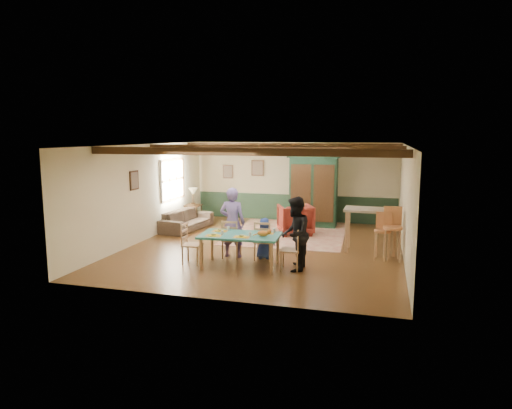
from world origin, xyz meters
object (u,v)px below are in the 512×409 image
(person_man, at_px, (232,222))
(bar_stool_right, at_px, (393,234))
(dining_chair_end_right, at_px, (290,249))
(bar_stool_left, at_px, (383,236))
(dining_chair_far_right, at_px, (264,240))
(dining_chair_end_left, at_px, (192,244))
(table_lamp, at_px, (193,196))
(cat, at_px, (263,233))
(counter_table, at_px, (371,230))
(armoire, at_px, (314,191))
(person_child, at_px, (264,238))
(dining_table, at_px, (240,251))
(dining_chair_far_left, at_px, (232,239))
(sofa, at_px, (187,220))
(armchair, at_px, (295,219))
(end_table, at_px, (193,214))

(person_man, bearing_deg, bar_stool_right, -172.21)
(dining_chair_end_right, height_order, bar_stool_left, bar_stool_left)
(dining_chair_far_right, xyz_separation_m, bar_stool_left, (2.73, 0.77, 0.09))
(dining_chair_end_left, distance_m, table_lamp, 5.00)
(person_man, bearing_deg, cat, 136.55)
(counter_table, bearing_deg, bar_stool_right, -51.55)
(dining_chair_end_right, height_order, armoire, armoire)
(dining_chair_end_right, height_order, person_child, person_child)
(person_man, height_order, cat, person_man)
(person_man, bearing_deg, dining_table, 116.57)
(dining_table, relative_size, cat, 5.00)
(dining_chair_far_left, distance_m, person_man, 0.39)
(dining_chair_end_left, distance_m, bar_stool_right, 4.72)
(table_lamp, bearing_deg, sofa, -77.57)
(dining_table, distance_m, bar_stool_left, 3.44)
(person_child, height_order, armoire, armoire)
(dining_table, xyz_separation_m, dining_chair_far_right, (0.36, 0.73, 0.10))
(armchair, bearing_deg, dining_table, 57.76)
(bar_stool_left, height_order, bar_stool_right, bar_stool_right)
(dining_chair_far_right, relative_size, armchair, 0.95)
(bar_stool_right, bearing_deg, dining_chair_far_left, -170.73)
(cat, relative_size, armoire, 0.15)
(dining_table, relative_size, sofa, 0.85)
(sofa, bearing_deg, counter_table, -96.28)
(dining_table, height_order, dining_chair_far_right, dining_chair_far_right)
(dining_chair_far_left, relative_size, armoire, 0.40)
(armoire, bearing_deg, dining_chair_far_left, -107.24)
(dining_chair_end_right, distance_m, armoire, 5.03)
(bar_stool_left, xyz_separation_m, bar_stool_right, (0.22, -0.01, 0.07))
(person_child, height_order, bar_stool_right, bar_stool_right)
(dining_chair_far_right, bearing_deg, end_table, -50.79)
(dining_chair_far_right, bearing_deg, bar_stool_right, -168.72)
(armchair, height_order, table_lamp, table_lamp)
(table_lamp, bearing_deg, dining_chair_end_left, -66.93)
(dining_chair_far_left, distance_m, end_table, 4.66)
(armoire, bearing_deg, table_lamp, -172.82)
(dining_table, distance_m, dining_chair_far_right, 0.82)
(cat, xyz_separation_m, bar_stool_left, (2.54, 1.58, -0.27))
(end_table, bearing_deg, counter_table, -22.01)
(dining_chair_end_right, xyz_separation_m, end_table, (-4.23, 4.46, -0.16))
(person_man, xyz_separation_m, sofa, (-2.42, 2.68, -0.55))
(dining_table, xyz_separation_m, dining_chair_end_left, (-1.14, -0.06, 0.10))
(counter_table, bearing_deg, person_child, -151.50)
(dining_chair_far_left, height_order, bar_stool_left, bar_stool_left)
(cat, relative_size, end_table, 0.57)
(dining_chair_end_right, relative_size, bar_stool_left, 0.84)
(person_child, xyz_separation_m, table_lamp, (-3.44, 3.71, 0.41))
(person_child, relative_size, end_table, 1.60)
(dining_chair_far_left, height_order, dining_chair_end_right, same)
(table_lamp, bearing_deg, counter_table, -22.01)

